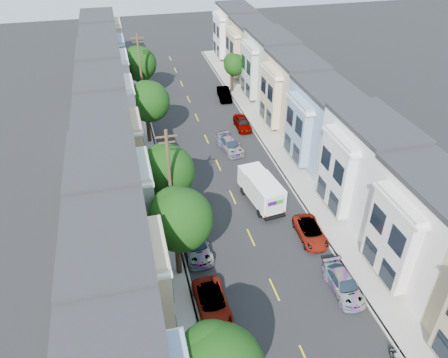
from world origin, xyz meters
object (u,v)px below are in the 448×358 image
utility_pole_far (141,73)px  parked_right_d (224,94)px  parked_left_d (171,158)px  tree_c (166,172)px  tree_d (148,102)px  parked_right_a (344,284)px  tree_e (138,64)px  tree_b (179,220)px  parked_right_b (311,232)px  lead_sedan (230,145)px  parked_right_c (242,123)px  fedex_truck (261,189)px  parked_left_c (195,244)px  parked_left_b (212,303)px  utility_pole_near (170,186)px  tree_far_r (234,65)px

utility_pole_far → parked_right_d: utility_pole_far is taller
parked_left_d → utility_pole_far: bearing=92.5°
tree_c → parked_left_d: size_ratio=1.53×
tree_d → parked_right_a: 28.90m
tree_e → utility_pole_far: bearing=-90.0°
tree_b → tree_e: 34.60m
tree_d → parked_right_b: size_ratio=1.64×
parked_right_a → lead_sedan: bearing=97.6°
parked_right_c → fedex_truck: bearing=-98.5°
tree_d → parked_left_d: size_ratio=1.56×
utility_pole_far → parked_left_c: 28.80m
tree_e → parked_right_d: size_ratio=1.67×
parked_left_b → parked_right_c: size_ratio=1.09×
tree_e → lead_sedan: tree_e is taller
parked_right_c → parked_right_d: size_ratio=0.99×
utility_pole_far → tree_b: bearing=-90.0°
utility_pole_near → parked_left_c: size_ratio=2.06×
parked_right_c → parked_right_b: bearing=-88.9°
tree_c → parked_left_c: bearing=-74.3°
tree_b → tree_far_r: bearing=68.6°
parked_right_a → parked_right_d: (0.00, 36.18, 0.08)m
parked_left_d → parked_right_c: (9.80, 6.08, -0.00)m
parked_right_b → utility_pole_near: bearing=167.2°
tree_far_r → parked_left_d: (-11.79, -17.54, -3.25)m
tree_e → tree_far_r: size_ratio=1.32×
fedex_truck → lead_sedan: (-0.25, 10.24, -0.92)m
tree_b → fedex_truck: size_ratio=1.29×
tree_far_r → parked_right_b: size_ratio=1.24×
parked_right_d → parked_left_b: bearing=-100.0°
utility_pole_far → parked_right_a: utility_pole_far is taller
parked_left_d → parked_left_b: bearing=-93.1°
parked_right_b → tree_b: bearing=-169.8°
utility_pole_near → parked_right_d: (11.20, 26.92, -4.42)m
lead_sedan → parked_left_d: 7.09m
tree_d → parked_left_c: tree_d is taller
tree_far_r → parked_right_b: bearing=-93.5°
tree_c → tree_b: bearing=-90.0°
tree_e → parked_left_c: 32.75m
parked_left_c → parked_left_d: parked_left_c is taller
tree_b → parked_right_a: tree_b is taller
tree_far_r → lead_sedan: 17.35m
utility_pole_far → utility_pole_near: bearing=-90.0°
tree_e → parked_right_c: tree_e is taller
tree_e → parked_right_a: (11.20, -39.28, -4.30)m
tree_d → parked_right_c: tree_d is taller
utility_pole_far → parked_left_d: (1.40, -14.40, -4.44)m
utility_pole_near → parked_right_a: bearing=-39.6°
parked_left_d → parked_right_d: parked_right_d is taller
tree_b → lead_sedan: tree_b is taller
tree_far_r → parked_right_b: 32.61m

